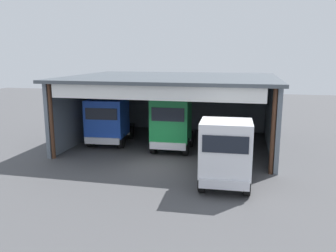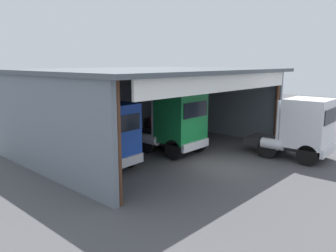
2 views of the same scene
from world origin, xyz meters
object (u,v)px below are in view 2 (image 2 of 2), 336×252
Objects in this scene: oil_drum at (89,135)px; truck_blue_right_bay at (100,135)px; traffic_cone at (266,149)px; tool_cart at (156,123)px; truck_white_center_left_bay at (302,128)px; truck_green_left_bay at (177,122)px.

truck_blue_right_bay is at bearing -118.80° from oil_drum.
truck_blue_right_bay is at bearing 150.50° from traffic_cone.
traffic_cone is at bearing -94.43° from tool_cart.
truck_blue_right_bay is 1.19× the size of truck_white_center_left_bay.
truck_green_left_bay is 5.10× the size of oil_drum.
tool_cart is at bearing -2.75° from oil_drum.
tool_cart is (4.23, 5.84, -1.35)m from truck_green_left_bay.
tool_cart is (5.98, -0.29, 0.07)m from oil_drum.
oil_drum is at bearing 177.25° from tool_cart.
truck_white_center_left_bay is at bearing 122.92° from truck_green_left_bay.
truck_blue_right_bay is 6.20m from oil_drum.
tool_cart is 1.79× the size of traffic_cone.
truck_white_center_left_bay is 8.11× the size of traffic_cone.
oil_drum is at bearing -66.73° from truck_white_center_left_bay.
truck_blue_right_bay is 9.67× the size of traffic_cone.
tool_cart is at bearing -155.01° from truck_blue_right_bay.
truck_white_center_left_bay is at bearing -64.81° from oil_drum.
traffic_cone is at bearing 146.01° from truck_blue_right_bay.
truck_green_left_bay is 0.97× the size of truck_white_center_left_bay.
oil_drum reaches higher than traffic_cone.
truck_green_left_bay reaches higher than traffic_cone.
truck_green_left_bay is at bearing -58.04° from truck_white_center_left_bay.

